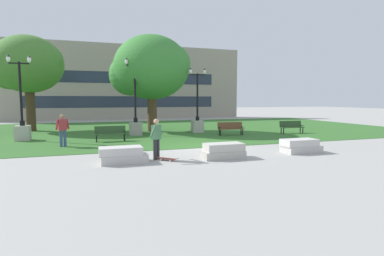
{
  "coord_description": "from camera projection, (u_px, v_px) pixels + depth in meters",
  "views": [
    {
      "loc": [
        -5.32,
        -14.38,
        2.51
      ],
      "look_at": [
        -1.03,
        -1.4,
        1.2
      ],
      "focal_mm": 28.0,
      "sensor_mm": 36.0,
      "label": 1
    }
  ],
  "objects": [
    {
      "name": "ground_plane",
      "position": [
        202.0,
        148.0,
        15.49
      ],
      "size": [
        140.0,
        140.0,
        0.0
      ],
      "primitive_type": "plane",
      "color": "#A3A09B"
    },
    {
      "name": "grass_lawn",
      "position": [
        161.0,
        129.0,
        24.94
      ],
      "size": [
        40.0,
        20.0,
        0.02
      ],
      "primitive_type": "cube",
      "color": "#336628",
      "rests_on": "ground"
    },
    {
      "name": "concrete_block_center",
      "position": [
        123.0,
        155.0,
        11.85
      ],
      "size": [
        1.87,
        0.9,
        0.64
      ],
      "color": "#BCB7B2",
      "rests_on": "ground"
    },
    {
      "name": "concrete_block_left",
      "position": [
        223.0,
        151.0,
        12.81
      ],
      "size": [
        1.8,
        0.9,
        0.64
      ],
      "color": "#B2ADA3",
      "rests_on": "ground"
    },
    {
      "name": "concrete_block_right",
      "position": [
        300.0,
        146.0,
        14.15
      ],
      "size": [
        1.85,
        0.9,
        0.64
      ],
      "color": "#BCB7B2",
      "rests_on": "ground"
    },
    {
      "name": "person_skateboarder",
      "position": [
        156.0,
        137.0,
        12.42
      ],
      "size": [
        0.74,
        1.01,
        1.71
      ],
      "color": "#28282D",
      "rests_on": "ground"
    },
    {
      "name": "skateboard",
      "position": [
        167.0,
        159.0,
        12.29
      ],
      "size": [
        0.85,
        0.87,
        0.14
      ],
      "color": "maroon",
      "rests_on": "ground"
    },
    {
      "name": "park_bench_near_left",
      "position": [
        291.0,
        126.0,
        22.05
      ],
      "size": [
        1.83,
        0.63,
        0.9
      ],
      "color": "#284723",
      "rests_on": "grass_lawn"
    },
    {
      "name": "park_bench_near_right",
      "position": [
        231.0,
        128.0,
        20.87
      ],
      "size": [
        1.85,
        0.72,
        0.9
      ],
      "color": "brown",
      "rests_on": "grass_lawn"
    },
    {
      "name": "park_bench_far_left",
      "position": [
        110.0,
        133.0,
        17.81
      ],
      "size": [
        1.8,
        0.55,
        0.9
      ],
      "color": "#284723",
      "rests_on": "grass_lawn"
    },
    {
      "name": "lamp_post_left",
      "position": [
        136.0,
        120.0,
        20.86
      ],
      "size": [
        1.32,
        0.8,
        5.3
      ],
      "color": "gray",
      "rests_on": "grass_lawn"
    },
    {
      "name": "lamp_post_center",
      "position": [
        22.0,
        123.0,
        18.11
      ],
      "size": [
        1.32,
        0.8,
        5.12
      ],
      "color": "#ADA89E",
      "rests_on": "grass_lawn"
    },
    {
      "name": "lamp_post_right",
      "position": [
        197.0,
        119.0,
        22.53
      ],
      "size": [
        1.32,
        0.8,
        4.81
      ],
      "color": "#ADA89E",
      "rests_on": "grass_lawn"
    },
    {
      "name": "tree_near_left",
      "position": [
        151.0,
        68.0,
        22.89
      ],
      "size": [
        6.04,
        5.75,
        7.37
      ],
      "color": "#4C3823",
      "rests_on": "grass_lawn"
    },
    {
      "name": "tree_near_right",
      "position": [
        27.0,
        65.0,
        23.22
      ],
      "size": [
        5.47,
        5.21,
        7.42
      ],
      "color": "#42301E",
      "rests_on": "grass_lawn"
    },
    {
      "name": "person_bystander_near_lawn",
      "position": [
        63.0,
        128.0,
        15.75
      ],
      "size": [
        0.71,
        0.45,
        1.71
      ],
      "color": "#384C7A",
      "rests_on": "grass_lawn"
    },
    {
      "name": "building_facade_distant",
      "position": [
        124.0,
        82.0,
        37.74
      ],
      "size": [
        31.0,
        1.03,
        9.34
      ],
      "color": "gray",
      "rests_on": "ground"
    }
  ]
}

